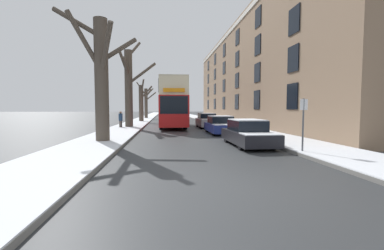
{
  "coord_description": "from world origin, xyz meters",
  "views": [
    {
      "loc": [
        -1.65,
        -6.02,
        1.89
      ],
      "look_at": [
        0.61,
        14.84,
        0.55
      ],
      "focal_mm": 24.0,
      "sensor_mm": 36.0,
      "label": 1
    }
  ],
  "objects_px": {
    "bare_tree_left_0": "(100,74)",
    "bare_tree_left_1": "(129,85)",
    "bare_tree_left_2": "(141,102)",
    "bare_tree_left_3": "(146,102)",
    "parked_car_0": "(248,133)",
    "street_sign_post": "(303,122)",
    "parked_car_1": "(220,125)",
    "pedestrian_left_sidewalk": "(121,119)",
    "double_decker_bus": "(172,101)",
    "parked_car_2": "(207,121)",
    "oncoming_van": "(167,112)"
  },
  "relations": [
    {
      "from": "bare_tree_left_0",
      "to": "bare_tree_left_1",
      "type": "xyz_separation_m",
      "value": [
        0.06,
        10.98,
        0.43
      ]
    },
    {
      "from": "bare_tree_left_2",
      "to": "bare_tree_left_3",
      "type": "bearing_deg",
      "value": 90.96
    },
    {
      "from": "bare_tree_left_1",
      "to": "parked_car_0",
      "type": "xyz_separation_m",
      "value": [
        7.57,
        -12.64,
        -3.56
      ]
    },
    {
      "from": "street_sign_post",
      "to": "bare_tree_left_0",
      "type": "bearing_deg",
      "value": 153.48
    },
    {
      "from": "bare_tree_left_3",
      "to": "parked_car_0",
      "type": "xyz_separation_m",
      "value": [
        7.6,
        -36.41,
        -2.59
      ]
    },
    {
      "from": "parked_car_1",
      "to": "street_sign_post",
      "type": "xyz_separation_m",
      "value": [
        1.37,
        -9.2,
        0.7
      ]
    },
    {
      "from": "parked_car_1",
      "to": "bare_tree_left_0",
      "type": "bearing_deg",
      "value": -148.32
    },
    {
      "from": "pedestrian_left_sidewalk",
      "to": "parked_car_0",
      "type": "bearing_deg",
      "value": -117.26
    },
    {
      "from": "double_decker_bus",
      "to": "street_sign_post",
      "type": "bearing_deg",
      "value": -74.02
    },
    {
      "from": "parked_car_2",
      "to": "street_sign_post",
      "type": "bearing_deg",
      "value": -84.94
    },
    {
      "from": "parked_car_1",
      "to": "parked_car_2",
      "type": "distance_m",
      "value": 6.33
    },
    {
      "from": "bare_tree_left_1",
      "to": "bare_tree_left_2",
      "type": "distance_m",
      "value": 11.33
    },
    {
      "from": "oncoming_van",
      "to": "bare_tree_left_0",
      "type": "bearing_deg",
      "value": -98.22
    },
    {
      "from": "parked_car_2",
      "to": "street_sign_post",
      "type": "xyz_separation_m",
      "value": [
        1.37,
        -15.53,
        0.66
      ]
    },
    {
      "from": "parked_car_0",
      "to": "pedestrian_left_sidewalk",
      "type": "bearing_deg",
      "value": 124.91
    },
    {
      "from": "bare_tree_left_1",
      "to": "parked_car_0",
      "type": "bearing_deg",
      "value": -59.09
    },
    {
      "from": "bare_tree_left_3",
      "to": "parked_car_2",
      "type": "distance_m",
      "value": 25.02
    },
    {
      "from": "double_decker_bus",
      "to": "oncoming_van",
      "type": "bearing_deg",
      "value": 91.1
    },
    {
      "from": "bare_tree_left_3",
      "to": "parked_car_0",
      "type": "bearing_deg",
      "value": -78.2
    },
    {
      "from": "bare_tree_left_3",
      "to": "double_decker_bus",
      "type": "height_order",
      "value": "bare_tree_left_3"
    },
    {
      "from": "oncoming_van",
      "to": "street_sign_post",
      "type": "xyz_separation_m",
      "value": [
        5.1,
        -31.54,
        -0.02
      ]
    },
    {
      "from": "bare_tree_left_0",
      "to": "double_decker_bus",
      "type": "height_order",
      "value": "bare_tree_left_0"
    },
    {
      "from": "parked_car_1",
      "to": "pedestrian_left_sidewalk",
      "type": "height_order",
      "value": "pedestrian_left_sidewalk"
    },
    {
      "from": "bare_tree_left_0",
      "to": "bare_tree_left_3",
      "type": "relative_size",
      "value": 1.05
    },
    {
      "from": "bare_tree_left_0",
      "to": "bare_tree_left_1",
      "type": "relative_size",
      "value": 0.84
    },
    {
      "from": "parked_car_0",
      "to": "parked_car_2",
      "type": "bearing_deg",
      "value": 90.0
    },
    {
      "from": "double_decker_bus",
      "to": "oncoming_van",
      "type": "relative_size",
      "value": 2.18
    },
    {
      "from": "bare_tree_left_2",
      "to": "parked_car_1",
      "type": "distance_m",
      "value": 19.15
    },
    {
      "from": "bare_tree_left_2",
      "to": "pedestrian_left_sidewalk",
      "type": "xyz_separation_m",
      "value": [
        -0.91,
        -11.99,
        -1.94
      ]
    },
    {
      "from": "bare_tree_left_2",
      "to": "parked_car_1",
      "type": "xyz_separation_m",
      "value": [
        7.4,
        -17.52,
        -2.21
      ]
    },
    {
      "from": "bare_tree_left_2",
      "to": "pedestrian_left_sidewalk",
      "type": "bearing_deg",
      "value": -94.36
    },
    {
      "from": "bare_tree_left_3",
      "to": "parked_car_1",
      "type": "relative_size",
      "value": 1.6
    },
    {
      "from": "bare_tree_left_3",
      "to": "double_decker_bus",
      "type": "bearing_deg",
      "value": -79.48
    },
    {
      "from": "bare_tree_left_3",
      "to": "parked_car_1",
      "type": "xyz_separation_m",
      "value": [
        7.6,
        -30.03,
        -2.58
      ]
    },
    {
      "from": "bare_tree_left_2",
      "to": "street_sign_post",
      "type": "bearing_deg",
      "value": -71.83
    },
    {
      "from": "bare_tree_left_2",
      "to": "double_decker_bus",
      "type": "distance_m",
      "value": 10.67
    },
    {
      "from": "double_decker_bus",
      "to": "street_sign_post",
      "type": "relative_size",
      "value": 5.05
    },
    {
      "from": "bare_tree_left_3",
      "to": "pedestrian_left_sidewalk",
      "type": "bearing_deg",
      "value": -91.65
    },
    {
      "from": "double_decker_bus",
      "to": "street_sign_post",
      "type": "xyz_separation_m",
      "value": [
        4.81,
        -16.81,
        -1.3
      ]
    },
    {
      "from": "bare_tree_left_2",
      "to": "parked_car_0",
      "type": "bearing_deg",
      "value": -72.8
    },
    {
      "from": "parked_car_0",
      "to": "street_sign_post",
      "type": "xyz_separation_m",
      "value": [
        1.37,
        -2.83,
        0.71
      ]
    },
    {
      "from": "oncoming_van",
      "to": "street_sign_post",
      "type": "relative_size",
      "value": 2.32
    },
    {
      "from": "bare_tree_left_1",
      "to": "bare_tree_left_2",
      "type": "xyz_separation_m",
      "value": [
        0.17,
        11.25,
        -1.34
      ]
    },
    {
      "from": "oncoming_van",
      "to": "pedestrian_left_sidewalk",
      "type": "xyz_separation_m",
      "value": [
        -4.59,
        -16.8,
        -0.45
      ]
    },
    {
      "from": "double_decker_bus",
      "to": "parked_car_0",
      "type": "xyz_separation_m",
      "value": [
        3.44,
        -13.98,
        -2.01
      ]
    },
    {
      "from": "bare_tree_left_3",
      "to": "oncoming_van",
      "type": "xyz_separation_m",
      "value": [
        3.88,
        -7.7,
        -1.86
      ]
    },
    {
      "from": "bare_tree_left_0",
      "to": "bare_tree_left_3",
      "type": "height_order",
      "value": "bare_tree_left_0"
    },
    {
      "from": "bare_tree_left_2",
      "to": "parked_car_1",
      "type": "relative_size",
      "value": 1.35
    },
    {
      "from": "parked_car_0",
      "to": "bare_tree_left_3",
      "type": "bearing_deg",
      "value": 101.8
    },
    {
      "from": "bare_tree_left_2",
      "to": "parked_car_1",
      "type": "bearing_deg",
      "value": -67.12
    }
  ]
}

